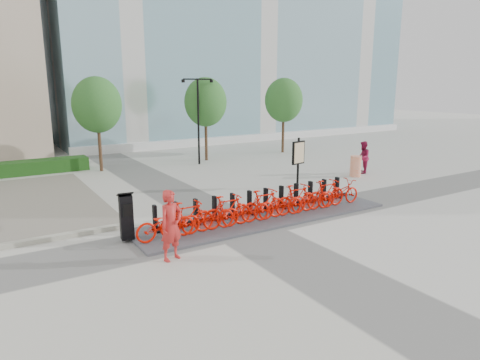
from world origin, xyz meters
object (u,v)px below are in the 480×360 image
construction_barrel (356,166)px  map_sign (298,155)px  kiosk (126,216)px  pedestrian (363,157)px  bike_0 (166,224)px  worker_red (171,225)px

construction_barrel → map_sign: (-4.10, -0.34, 0.99)m
kiosk → pedestrian: pedestrian is taller
construction_barrel → bike_0: bearing=-162.9°
kiosk → map_sign: (8.81, 2.68, 0.74)m
pedestrian → bike_0: bearing=-23.8°
bike_0 → worker_red: worker_red is taller
bike_0 → map_sign: map_sign is taller
kiosk → bike_0: bearing=-26.1°
worker_red → map_sign: map_sign is taller
kiosk → pedestrian: (13.84, 3.40, 0.07)m
worker_red → map_sign: size_ratio=0.84×
bike_0 → map_sign: bearing=-66.9°
bike_0 → construction_barrel: 12.48m
pedestrian → kiosk: bearing=-27.5°
pedestrian → map_sign: map_sign is taller
kiosk → construction_barrel: (12.92, 3.02, -0.26)m
kiosk → construction_barrel: kiosk is taller
worker_red → construction_barrel: worker_red is taller
worker_red → pedestrian: size_ratio=1.13×
kiosk → construction_barrel: 13.27m
kiosk → map_sign: map_sign is taller
pedestrian → construction_barrel: size_ratio=1.60×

